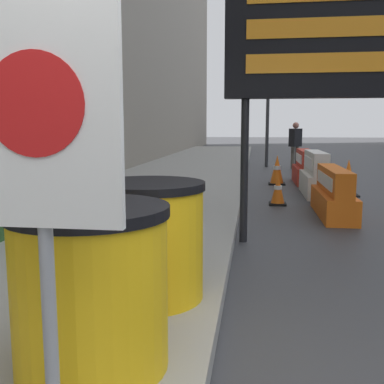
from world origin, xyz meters
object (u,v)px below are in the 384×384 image
Objects in this scene: jersey_barrier_orange_far at (333,195)px; traffic_cone_mid at (277,170)px; message_board at (334,28)px; traffic_cone_far at (348,178)px; jersey_barrier_red_striped at (305,169)px; pedestrian_worker at (295,142)px; traffic_cone_near at (278,190)px; jersey_barrier_white at (315,176)px; barrel_drum_foreground at (91,287)px; warning_sign at (39,135)px; barrel_drum_middle at (149,240)px; traffic_light_near_curb at (268,87)px.

jersey_barrier_orange_far is 4.06m from traffic_cone_mid.
traffic_cone_far is (1.09, 4.19, -2.24)m from message_board.
pedestrian_worker is at bearing 88.86° from jersey_barrier_red_striped.
jersey_barrier_red_striped is 3.56m from traffic_cone_near.
pedestrian_worker is (0.82, 4.41, 0.59)m from traffic_cone_mid.
jersey_barrier_orange_far is 2.31m from jersey_barrier_white.
jersey_barrier_red_striped reaches higher than traffic_cone_near.
traffic_cone_far is at bearing 69.49° from barrel_drum_foreground.
traffic_cone_mid is at bearing 81.24° from barrel_drum_foreground.
traffic_cone_mid is (1.45, 9.38, -0.25)m from barrel_drum_foreground.
pedestrian_worker is (2.22, 14.40, -0.50)m from warning_sign.
barrel_drum_middle is 1.20× the size of traffic_cone_mid.
jersey_barrier_red_striped is (-0.00, 4.38, 0.03)m from jersey_barrier_orange_far.
jersey_barrier_orange_far is 0.48× the size of traffic_light_near_curb.
jersey_barrier_red_striped is at bearing 107.74° from traffic_cone_far.
jersey_barrier_white is 7.16m from traffic_light_near_curb.
jersey_barrier_orange_far is (0.41, 1.93, -2.28)m from message_board.
traffic_cone_near is 8.46m from traffic_light_near_curb.
barrel_drum_middle is (0.08, 1.05, 0.00)m from barrel_drum_foreground.
jersey_barrier_white is 1.11× the size of pedestrian_worker.
message_board is (1.70, 2.41, 2.02)m from barrel_drum_middle.
traffic_cone_mid is (-0.74, 1.68, -0.05)m from jersey_barrier_white.
barrel_drum_middle is 0.53× the size of jersey_barrier_red_striped.
jersey_barrier_orange_far is (2.18, 5.39, -0.26)m from barrel_drum_foreground.
pedestrian_worker is at bearing 87.28° from message_board.
barrel_drum_middle is 5.42m from traffic_cone_near.
message_board is 2.04× the size of jersey_barrier_red_striped.
message_board is at bearing -93.73° from jersey_barrier_red_striped.
traffic_cone_near is 0.36× the size of pedestrian_worker.
traffic_cone_mid is 2.24m from traffic_cone_far.
warning_sign is at bearing -146.29° from pedestrian_worker.
message_board is 6.09× the size of traffic_cone_near.
traffic_light_near_curb is 2.44× the size of pedestrian_worker.
traffic_cone_near is at bearing 98.99° from message_board.
warning_sign reaches higher than jersey_barrier_white.
traffic_cone_far is at bearing 73.31° from jersey_barrier_orange_far.
jersey_barrier_orange_far is 1.11× the size of jersey_barrier_red_striped.
traffic_cone_far is at bearing -76.98° from traffic_light_near_curb.
jersey_barrier_white is 0.46× the size of traffic_light_near_curb.
traffic_light_near_curb reaches higher than traffic_cone_mid.
traffic_cone_near is at bearing -144.73° from pedestrian_worker.
traffic_light_near_curb is at bearing 84.71° from barrel_drum_middle.
jersey_barrier_orange_far is at bearing -79.53° from traffic_cone_mid.
barrel_drum_middle reaches higher than traffic_cone_near.
warning_sign is at bearing -94.81° from traffic_light_near_curb.
barrel_drum_middle is 0.48× the size of warning_sign.
barrel_drum_foreground reaches higher than traffic_cone_far.
traffic_cone_far is 7.33m from traffic_light_near_curb.
pedestrian_worker reaches higher than jersey_barrier_white.
jersey_barrier_red_striped is at bearing 86.27° from message_board.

